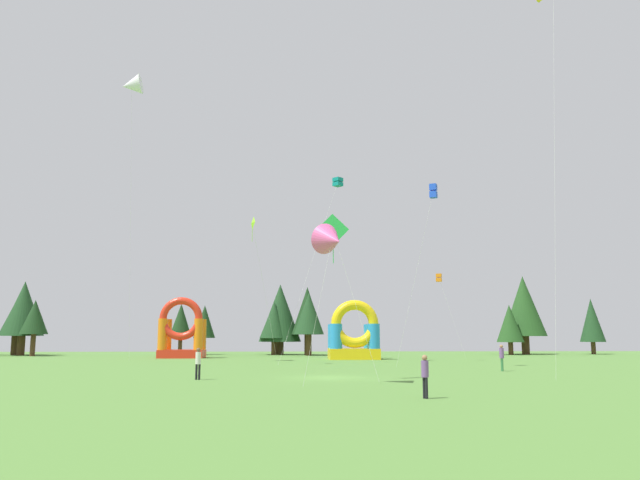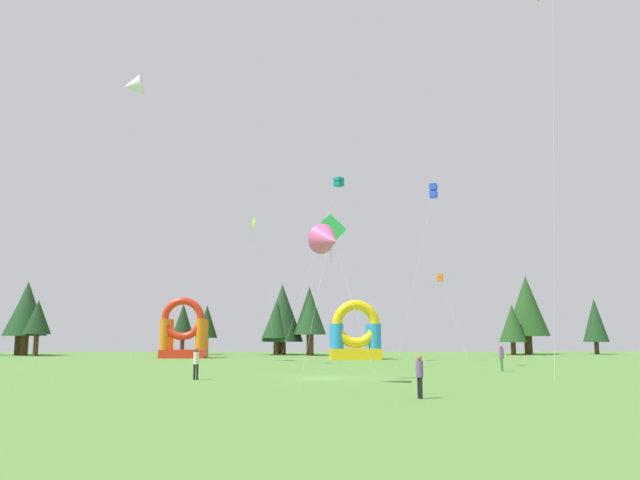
{
  "view_description": "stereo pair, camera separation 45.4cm",
  "coord_description": "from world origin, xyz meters",
  "px_view_note": "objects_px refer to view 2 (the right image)",
  "views": [
    {
      "loc": [
        -2.32,
        -38.23,
        2.53
      ],
      "look_at": [
        0.0,
        12.58,
        10.26
      ],
      "focal_mm": 35.16,
      "sensor_mm": 36.0,
      "label": 1
    },
    {
      "loc": [
        -1.87,
        -38.25,
        2.53
      ],
      "look_at": [
        0.0,
        12.58,
        10.26
      ],
      "focal_mm": 35.16,
      "sensor_mm": 36.0,
      "label": 2
    }
  ],
  "objects_px": {
    "person_midfield": "(196,361)",
    "inflatable_red_slide": "(355,339)",
    "kite_lime_diamond": "(252,225)",
    "kite_teal_box": "(338,182)",
    "kite_green_diamond": "(330,232)",
    "person_far_side": "(420,373)",
    "kite_orange_box": "(440,278)",
    "kite_pink_delta": "(329,240)",
    "kite_white_delta": "(133,86)",
    "person_near_camera": "(501,355)",
    "inflatable_orange_dome": "(184,335)",
    "kite_blue_box": "(433,191)"
  },
  "relations": [
    {
      "from": "person_midfield",
      "to": "inflatable_red_slide",
      "type": "bearing_deg",
      "value": -101.52
    },
    {
      "from": "kite_lime_diamond",
      "to": "kite_teal_box",
      "type": "distance_m",
      "value": 10.96
    },
    {
      "from": "kite_green_diamond",
      "to": "person_far_side",
      "type": "relative_size",
      "value": 5.29
    },
    {
      "from": "person_far_side",
      "to": "inflatable_red_slide",
      "type": "relative_size",
      "value": 0.28
    },
    {
      "from": "kite_teal_box",
      "to": "person_far_side",
      "type": "relative_size",
      "value": 10.25
    },
    {
      "from": "kite_teal_box",
      "to": "kite_orange_box",
      "type": "bearing_deg",
      "value": 13.13
    },
    {
      "from": "kite_pink_delta",
      "to": "kite_white_delta",
      "type": "bearing_deg",
      "value": 124.96
    },
    {
      "from": "kite_green_diamond",
      "to": "kite_teal_box",
      "type": "height_order",
      "value": "kite_teal_box"
    },
    {
      "from": "kite_green_diamond",
      "to": "kite_orange_box",
      "type": "bearing_deg",
      "value": 64.55
    },
    {
      "from": "person_near_camera",
      "to": "kite_white_delta",
      "type": "bearing_deg",
      "value": -110.43
    },
    {
      "from": "kite_green_diamond",
      "to": "inflatable_orange_dome",
      "type": "bearing_deg",
      "value": 112.53
    },
    {
      "from": "kite_white_delta",
      "to": "inflatable_red_slide",
      "type": "relative_size",
      "value": 4.44
    },
    {
      "from": "kite_green_diamond",
      "to": "person_near_camera",
      "type": "distance_m",
      "value": 16.83
    },
    {
      "from": "kite_lime_diamond",
      "to": "person_far_side",
      "type": "bearing_deg",
      "value": -72.71
    },
    {
      "from": "kite_orange_box",
      "to": "inflatable_red_slide",
      "type": "height_order",
      "value": "kite_orange_box"
    },
    {
      "from": "person_near_camera",
      "to": "inflatable_red_slide",
      "type": "bearing_deg",
      "value": -156.12
    },
    {
      "from": "kite_orange_box",
      "to": "person_midfield",
      "type": "height_order",
      "value": "kite_orange_box"
    },
    {
      "from": "kite_white_delta",
      "to": "inflatable_orange_dome",
      "type": "xyz_separation_m",
      "value": [
        3.25,
        13.25,
        -23.66
      ]
    },
    {
      "from": "kite_white_delta",
      "to": "kite_lime_diamond",
      "type": "xyz_separation_m",
      "value": [
        11.93,
        -3.6,
        -14.16
      ]
    },
    {
      "from": "kite_orange_box",
      "to": "kite_teal_box",
      "type": "distance_m",
      "value": 13.99
    },
    {
      "from": "kite_green_diamond",
      "to": "kite_blue_box",
      "type": "bearing_deg",
      "value": 55.94
    },
    {
      "from": "kite_orange_box",
      "to": "person_far_side",
      "type": "distance_m",
      "value": 38.29
    },
    {
      "from": "person_far_side",
      "to": "inflatable_orange_dome",
      "type": "distance_m",
      "value": 48.75
    },
    {
      "from": "kite_lime_diamond",
      "to": "inflatable_red_slide",
      "type": "relative_size",
      "value": 2.05
    },
    {
      "from": "kite_lime_diamond",
      "to": "person_near_camera",
      "type": "bearing_deg",
      "value": -27.95
    },
    {
      "from": "kite_green_diamond",
      "to": "person_near_camera",
      "type": "xyz_separation_m",
      "value": [
        12.54,
        8.46,
        -7.37
      ]
    },
    {
      "from": "inflatable_orange_dome",
      "to": "inflatable_red_slide",
      "type": "bearing_deg",
      "value": -13.31
    },
    {
      "from": "kite_orange_box",
      "to": "inflatable_orange_dome",
      "type": "xyz_separation_m",
      "value": [
        -26.95,
        9.02,
        -5.66
      ]
    },
    {
      "from": "kite_orange_box",
      "to": "person_midfield",
      "type": "bearing_deg",
      "value": -128.56
    },
    {
      "from": "kite_white_delta",
      "to": "kite_blue_box",
      "type": "bearing_deg",
      "value": -17.11
    },
    {
      "from": "kite_blue_box",
      "to": "person_near_camera",
      "type": "relative_size",
      "value": 7.98
    },
    {
      "from": "person_near_camera",
      "to": "inflatable_orange_dome",
      "type": "relative_size",
      "value": 0.28
    },
    {
      "from": "kite_white_delta",
      "to": "kite_orange_box",
      "type": "xyz_separation_m",
      "value": [
        30.2,
        4.22,
        -18.0
      ]
    },
    {
      "from": "person_far_side",
      "to": "kite_white_delta",
      "type": "bearing_deg",
      "value": 12.67
    },
    {
      "from": "person_near_camera",
      "to": "inflatable_orange_dome",
      "type": "xyz_separation_m",
      "value": [
        -27.09,
        26.61,
        1.43
      ]
    },
    {
      "from": "kite_orange_box",
      "to": "kite_teal_box",
      "type": "relative_size",
      "value": 0.48
    },
    {
      "from": "person_near_camera",
      "to": "kite_lime_diamond",
      "type": "bearing_deg",
      "value": -114.6
    },
    {
      "from": "inflatable_red_slide",
      "to": "person_midfield",
      "type": "bearing_deg",
      "value": -111.84
    },
    {
      "from": "person_far_side",
      "to": "person_midfield",
      "type": "bearing_deg",
      "value": 23.55
    },
    {
      "from": "person_midfield",
      "to": "inflatable_orange_dome",
      "type": "height_order",
      "value": "inflatable_orange_dome"
    },
    {
      "from": "person_near_camera",
      "to": "person_far_side",
      "type": "height_order",
      "value": "person_near_camera"
    },
    {
      "from": "kite_pink_delta",
      "to": "person_near_camera",
      "type": "relative_size",
      "value": 4.59
    },
    {
      "from": "kite_orange_box",
      "to": "person_far_side",
      "type": "xyz_separation_m",
      "value": [
        -9.37,
        -36.43,
        -7.16
      ]
    },
    {
      "from": "kite_pink_delta",
      "to": "kite_blue_box",
      "type": "xyz_separation_m",
      "value": [
        9.42,
        16.78,
        6.63
      ]
    },
    {
      "from": "kite_blue_box",
      "to": "kite_teal_box",
      "type": "relative_size",
      "value": 0.83
    },
    {
      "from": "kite_orange_box",
      "to": "kite_blue_box",
      "type": "relative_size",
      "value": 0.58
    },
    {
      "from": "person_midfield",
      "to": "person_near_camera",
      "type": "bearing_deg",
      "value": -149.02
    },
    {
      "from": "kite_pink_delta",
      "to": "kite_teal_box",
      "type": "distance_m",
      "value": 28.72
    },
    {
      "from": "kite_orange_box",
      "to": "person_midfield",
      "type": "relative_size",
      "value": 4.78
    },
    {
      "from": "kite_pink_delta",
      "to": "kite_orange_box",
      "type": "bearing_deg",
      "value": 66.62
    }
  ]
}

